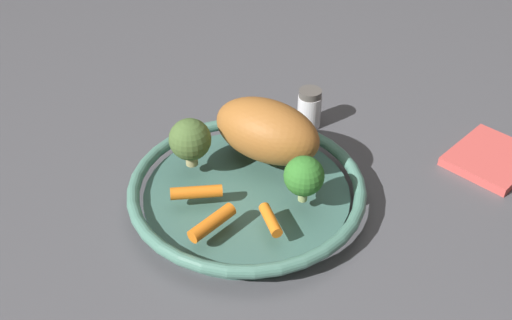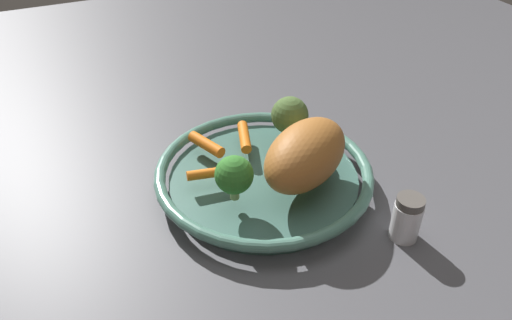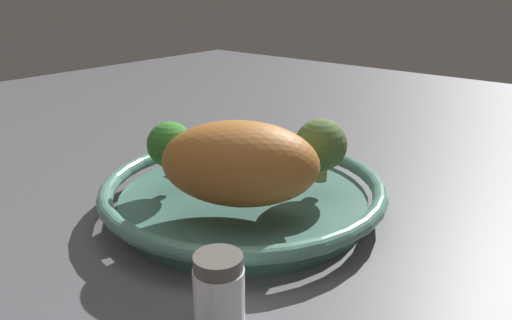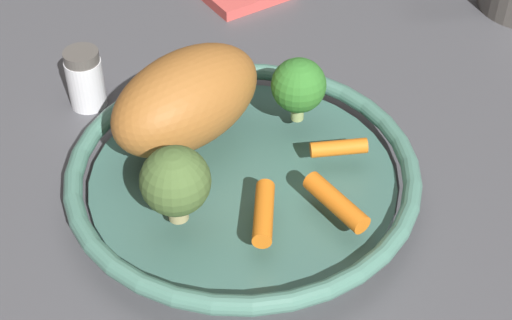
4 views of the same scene
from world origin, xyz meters
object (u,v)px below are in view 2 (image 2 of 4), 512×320
object	(u,v)px
baby_carrot_left	(206,144)
salt_shaker	(407,218)
baby_carrot_back	(205,174)
serving_bowl	(264,176)
baby_carrot_near_rim	(245,137)
broccoli_floret_small	(290,116)
roast_chicken_piece	(306,154)
broccoli_floret_edge	(234,175)

from	to	relation	value
baby_carrot_left	salt_shaker	size ratio (longest dim) A/B	1.01
baby_carrot_back	serving_bowl	bearing A→B (deg)	-6.29
baby_carrot_near_rim	baby_carrot_left	bearing A→B (deg)	176.40
serving_bowl	broccoli_floret_small	distance (m)	0.11
baby_carrot_near_rim	baby_carrot_left	xyz separation A→B (m)	(-0.06, 0.00, 0.00)
baby_carrot_left	baby_carrot_near_rim	bearing A→B (deg)	-3.60
roast_chicken_piece	baby_carrot_near_rim	bearing A→B (deg)	107.57
serving_bowl	baby_carrot_left	distance (m)	0.10
baby_carrot_back	salt_shaker	distance (m)	0.29
baby_carrot_left	broccoli_floret_edge	xyz separation A→B (m)	(-0.00, -0.13, 0.03)
roast_chicken_piece	salt_shaker	size ratio (longest dim) A/B	2.38
baby_carrot_near_rim	salt_shaker	world-z (taller)	salt_shaker
baby_carrot_back	broccoli_floret_edge	xyz separation A→B (m)	(0.02, -0.06, 0.03)
baby_carrot_left	baby_carrot_back	distance (m)	0.07
serving_bowl	roast_chicken_piece	world-z (taller)	roast_chicken_piece
baby_carrot_near_rim	broccoli_floret_edge	xyz separation A→B (m)	(-0.07, -0.12, 0.03)
broccoli_floret_small	salt_shaker	world-z (taller)	broccoli_floret_small
broccoli_floret_small	baby_carrot_left	bearing A→B (deg)	169.41
broccoli_floret_edge	broccoli_floret_small	distance (m)	0.17
baby_carrot_left	broccoli_floret_edge	world-z (taller)	broccoli_floret_edge
broccoli_floret_edge	salt_shaker	distance (m)	0.24
broccoli_floret_edge	baby_carrot_left	bearing A→B (deg)	88.14
roast_chicken_piece	broccoli_floret_edge	world-z (taller)	roast_chicken_piece
baby_carrot_left	broccoli_floret_small	xyz separation A→B (m)	(0.13, -0.02, 0.03)
broccoli_floret_small	salt_shaker	size ratio (longest dim) A/B	1.08
serving_bowl	baby_carrot_near_rim	size ratio (longest dim) A/B	4.81
baby_carrot_back	baby_carrot_near_rim	bearing A→B (deg)	35.53
roast_chicken_piece	broccoli_floret_edge	xyz separation A→B (m)	(-0.11, 0.00, -0.00)
salt_shaker	roast_chicken_piece	bearing A→B (deg)	125.31
baby_carrot_near_rim	roast_chicken_piece	bearing A→B (deg)	-72.43
baby_carrot_near_rim	broccoli_floret_edge	distance (m)	0.14
roast_chicken_piece	salt_shaker	xyz separation A→B (m)	(0.09, -0.12, -0.05)
baby_carrot_back	salt_shaker	size ratio (longest dim) A/B	0.78
baby_carrot_near_rim	baby_carrot_left	world-z (taller)	same
serving_bowl	broccoli_floret_small	xyz separation A→B (m)	(0.07, 0.05, 0.06)
serving_bowl	baby_carrot_left	bearing A→B (deg)	128.91
roast_chicken_piece	broccoli_floret_edge	bearing A→B (deg)	179.08
roast_chicken_piece	baby_carrot_near_rim	world-z (taller)	roast_chicken_piece
broccoli_floret_edge	broccoli_floret_small	size ratio (longest dim) A/B	0.92
serving_bowl	baby_carrot_back	xyz separation A→B (m)	(-0.09, 0.01, 0.03)
roast_chicken_piece	broccoli_floret_small	size ratio (longest dim) A/B	2.21
baby_carrot_left	broccoli_floret_small	world-z (taller)	broccoli_floret_small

